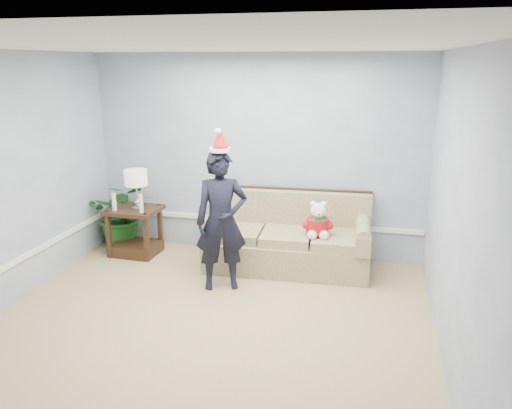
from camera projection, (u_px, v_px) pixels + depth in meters
The scene contains 10 objects.
room_shell at pixel (189, 207), 4.36m from camera, with size 4.54×5.04×2.74m.
wainscot_trim at pixel (135, 246), 5.97m from camera, with size 4.49×4.99×0.06m.
sofa at pixel (288, 241), 6.45m from camera, with size 2.10×0.98×0.97m.
side_table at pixel (135, 236), 6.89m from camera, with size 0.71×0.60×0.66m.
table_lamp at pixel (136, 179), 6.62m from camera, with size 0.30×0.30×0.54m.
candle_pair at pixel (127, 203), 6.59m from camera, with size 0.45×0.06×0.24m.
houseplant at pixel (122, 214), 7.15m from camera, with size 0.85×0.74×0.95m, color #1D581F.
man at pixel (221, 221), 5.71m from camera, with size 0.59×0.39×1.63m, color black.
santa_hat at pixel (220, 141), 5.47m from camera, with size 0.29×0.31×0.27m.
teddy_bear at pixel (318, 224), 6.10m from camera, with size 0.32×0.34×0.45m.
Camera 1 is at (1.54, -3.93, 2.57)m, focal length 35.00 mm.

